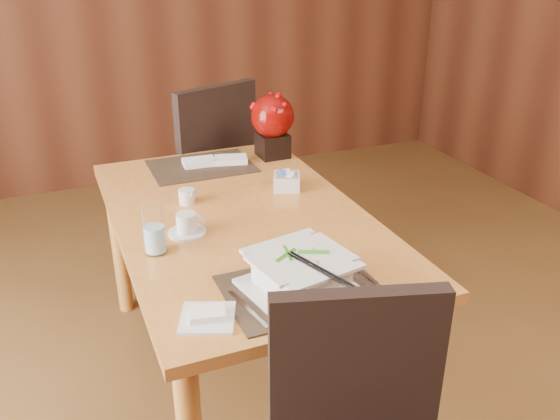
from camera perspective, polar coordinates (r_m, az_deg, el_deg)
name	(u,v)px	position (r m, az deg, el deg)	size (l,w,h in m)	color
dining_table	(242,238)	(2.25, -3.71, -2.74)	(0.90, 1.50, 0.75)	#CC8138
placemat_near	(301,289)	(1.76, 2.05, -7.58)	(0.45, 0.33, 0.01)	black
placemat_far	(202,166)	(2.70, -7.56, 4.21)	(0.45, 0.33, 0.01)	black
soup_setting	(301,275)	(1.72, 2.04, -6.25)	(0.35, 0.35, 0.12)	silver
coffee_cup	(187,225)	(2.09, -8.97, -1.44)	(0.13, 0.13, 0.08)	silver
water_glass	(154,228)	(1.96, -12.03, -1.73)	(0.08, 0.08, 0.18)	white
creamer_jug	(187,196)	(2.32, -8.98, 1.30)	(0.08, 0.08, 0.06)	silver
sugar_caddy	(287,182)	(2.43, 0.65, 2.75)	(0.11, 0.11, 0.06)	silver
berry_decor	(272,122)	(2.75, -0.73, 8.47)	(0.20, 0.20, 0.29)	black
napkins_far	(217,161)	(2.71, -6.05, 4.75)	(0.29, 0.10, 0.03)	white
bread_plate	(208,318)	(1.65, -6.99, -10.28)	(0.15, 0.15, 0.01)	silver
far_chair	(205,167)	(3.16, -7.27, 4.11)	(0.62, 0.62, 1.04)	black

